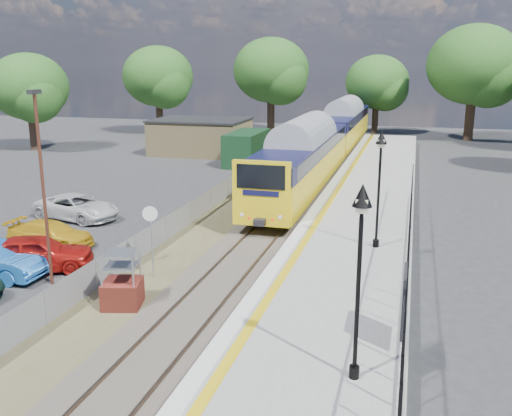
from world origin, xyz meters
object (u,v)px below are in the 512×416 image
at_px(train, 328,137).
at_px(speed_sign, 151,230).
at_px(victorian_lamp_north, 380,162).
at_px(car_red, 37,253).
at_px(victorian_lamp_south, 361,238).
at_px(brick_plinth, 122,281).
at_px(car_white, 77,207).
at_px(car_yellow, 51,234).
at_px(carpark_lamp, 42,177).

relative_size(train, speed_sign, 14.33).
relative_size(victorian_lamp_north, car_red, 1.07).
bearing_deg(victorian_lamp_south, train, 99.57).
bearing_deg(train, speed_sign, -96.05).
bearing_deg(victorian_lamp_south, speed_sign, 141.36).
bearing_deg(victorian_lamp_north, brick_plinth, -142.34).
relative_size(brick_plinth, speed_sign, 0.69).
height_order(victorian_lamp_south, car_white, victorian_lamp_south).
bearing_deg(train, brick_plinth, -95.14).
xyz_separation_m(victorian_lamp_north, car_red, (-12.82, -3.84, -3.56)).
distance_m(speed_sign, car_yellow, 6.69).
bearing_deg(car_red, carpark_lamp, -151.55).
distance_m(victorian_lamp_north, carpark_lamp, 12.46).
relative_size(victorian_lamp_north, car_yellow, 1.16).
height_order(car_yellow, car_white, car_white).
distance_m(victorian_lamp_south, victorian_lamp_north, 10.00).
bearing_deg(carpark_lamp, train, 77.42).
relative_size(car_red, car_white, 0.92).
bearing_deg(victorian_lamp_south, car_red, 154.66).
height_order(speed_sign, car_yellow, speed_sign).
bearing_deg(train, car_red, -105.85).
height_order(brick_plinth, car_red, brick_plinth).
xyz_separation_m(victorian_lamp_south, victorian_lamp_north, (-0.20, 10.00, 0.00)).
xyz_separation_m(speed_sign, car_red, (-4.76, -0.44, -1.21)).
bearing_deg(speed_sign, victorian_lamp_north, 3.38).
distance_m(brick_plinth, car_red, 5.43).
height_order(victorian_lamp_south, speed_sign, victorian_lamp_south).
relative_size(victorian_lamp_south, car_yellow, 1.16).
xyz_separation_m(train, brick_plinth, (-2.58, -28.71, -1.39)).
relative_size(speed_sign, car_white, 0.61).
distance_m(victorian_lamp_south, car_yellow, 17.34).
xyz_separation_m(speed_sign, car_white, (-7.55, 6.76, -1.29)).
height_order(victorian_lamp_south, car_yellow, victorian_lamp_south).
bearing_deg(car_red, train, -39.36).
xyz_separation_m(victorian_lamp_north, carpark_lamp, (-11.45, -4.91, -0.26)).
distance_m(speed_sign, car_white, 10.22).
bearing_deg(brick_plinth, speed_sign, 93.77).
relative_size(victorian_lamp_south, train, 0.11).
height_order(victorian_lamp_north, car_red, victorian_lamp_north).
bearing_deg(car_yellow, brick_plinth, -127.96).
distance_m(train, brick_plinth, 28.86).
relative_size(victorian_lamp_north, speed_sign, 1.61).
bearing_deg(car_white, victorian_lamp_north, -89.75).
bearing_deg(brick_plinth, car_white, 129.29).
height_order(brick_plinth, car_yellow, brick_plinth).
bearing_deg(speed_sign, car_white, 118.67).
height_order(victorian_lamp_south, brick_plinth, victorian_lamp_south).
bearing_deg(speed_sign, train, 64.47).
distance_m(carpark_lamp, car_red, 3.74).
distance_m(victorian_lamp_south, brick_plinth, 9.58).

